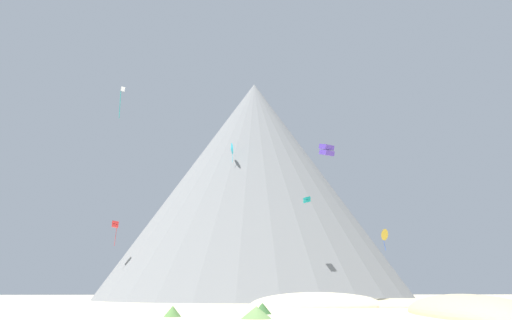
{
  "coord_description": "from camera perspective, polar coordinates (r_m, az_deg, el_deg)",
  "views": [
    {
      "loc": [
        -5.31,
        -35.92,
        2.02
      ],
      "look_at": [
        1.86,
        34.7,
        22.35
      ],
      "focal_mm": 32.04,
      "sensor_mm": 36.0,
      "label": 1
    }
  ],
  "objects": [
    {
      "name": "bush_ridge_crest",
      "position": [
        39.04,
        -10.37,
        -18.08
      ],
      "size": [
        1.75,
        1.75,
        0.85
      ],
      "primitive_type": "cone",
      "rotation": [
        0.0,
        0.0,
        0.28
      ],
      "color": "#568442",
      "rests_on": "ground_plane"
    },
    {
      "name": "ground_plane",
      "position": [
        36.37,
        2.76,
        -19.15
      ],
      "size": [
        400.0,
        400.0,
        0.0
      ],
      "primitive_type": "plane",
      "color": "beige"
    },
    {
      "name": "dune_midground",
      "position": [
        63.87,
        7.62,
        -17.66
      ],
      "size": [
        23.23,
        21.65,
        3.64
      ],
      "primitive_type": "ellipsoid",
      "rotation": [
        0.0,
        0.0,
        1.01
      ],
      "color": "beige",
      "rests_on": "ground_plane"
    },
    {
      "name": "kite_indigo_mid",
      "position": [
        58.7,
        8.82,
        1.24
      ],
      "size": [
        1.88,
        1.94,
        1.76
      ],
      "rotation": [
        0.0,
        0.0,
        3.58
      ],
      "color": "#5138B2"
    },
    {
      "name": "rock_massif",
      "position": [
        116.32,
        -1.01,
        -3.94
      ],
      "size": [
        95.48,
        95.48,
        55.9
      ],
      "color": "slate",
      "rests_on": "ground_plane"
    },
    {
      "name": "kite_gold_low",
      "position": [
        80.49,
        15.68,
        -8.97
      ],
      "size": [
        2.0,
        1.66,
        3.62
      ],
      "rotation": [
        0.0,
        0.0,
        3.73
      ],
      "color": "gold"
    },
    {
      "name": "bush_scatter_east",
      "position": [
        35.87,
        0.05,
        -18.5
      ],
      "size": [
        2.98,
        2.98,
        0.89
      ],
      "primitive_type": "cone",
      "rotation": [
        0.0,
        0.0,
        2.76
      ],
      "color": "#668C4C",
      "rests_on": "ground_plane"
    },
    {
      "name": "kite_red_mid",
      "position": [
        98.16,
        -17.16,
        -7.7
      ],
      "size": [
        1.57,
        1.51,
        5.08
      ],
      "rotation": [
        0.0,
        0.0,
        4.9
      ],
      "color": "red"
    },
    {
      "name": "dune_foreground_left",
      "position": [
        45.08,
        24.64,
        -17.18
      ],
      "size": [
        13.51,
        26.85,
        3.48
      ],
      "primitive_type": "ellipsoid",
      "rotation": [
        0.0,
        0.0,
        1.35
      ],
      "color": "#C6B284",
      "rests_on": "ground_plane"
    },
    {
      "name": "kite_white_high",
      "position": [
        72.91,
        -16.45,
        7.57
      ],
      "size": [
        0.62,
        0.4,
        5.22
      ],
      "rotation": [
        0.0,
        0.0,
        5.82
      ],
      "color": "white"
    },
    {
      "name": "kite_teal_mid",
      "position": [
        82.79,
        6.37,
        -4.96
      ],
      "size": [
        1.32,
        1.27,
        1.19
      ],
      "rotation": [
        0.0,
        0.0,
        5.02
      ],
      "color": "teal"
    },
    {
      "name": "bush_mid_center",
      "position": [
        42.79,
        0.81,
        -18.03
      ],
      "size": [
        1.86,
        1.86,
        0.98
      ],
      "primitive_type": "cone",
      "rotation": [
        0.0,
        0.0,
        4.86
      ],
      "color": "#386633",
      "rests_on": "ground_plane"
    },
    {
      "name": "kite_cyan_high",
      "position": [
        99.63,
        -3.09,
        1.41
      ],
      "size": [
        0.92,
        2.65,
        4.45
      ],
      "rotation": [
        0.0,
        0.0,
        4.8
      ],
      "color": "#33BCDB"
    },
    {
      "name": "bush_low_patch",
      "position": [
        48.64,
        22.68,
        -16.59
      ],
      "size": [
        2.65,
        2.65,
        1.02
      ],
      "primitive_type": "cone",
      "rotation": [
        0.0,
        0.0,
        2.26
      ],
      "color": "#568442",
      "rests_on": "ground_plane"
    },
    {
      "name": "kite_black_low",
      "position": [
        95.5,
        -10.27,
        -12.0
      ],
      "size": [
        0.91,
        0.69,
        3.76
      ],
      "rotation": [
        0.0,
        0.0,
        2.91
      ],
      "color": "black"
    },
    {
      "name": "dune_foreground_right",
      "position": [
        63.92,
        18.64,
        -17.0
      ],
      "size": [
        28.71,
        15.14,
        2.17
      ],
      "primitive_type": "ellipsoid",
      "rotation": [
        0.0,
        0.0,
        2.9
      ],
      "color": "beige",
      "rests_on": "ground_plane"
    }
  ]
}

